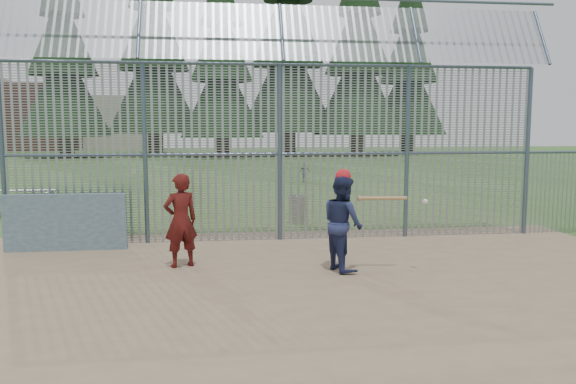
{
  "coord_description": "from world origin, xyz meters",
  "views": [
    {
      "loc": [
        -1.4,
        -9.2,
        2.63
      ],
      "look_at": [
        0.0,
        2.0,
        1.3
      ],
      "focal_mm": 35.0,
      "sensor_mm": 36.0,
      "label": 1
    }
  ],
  "objects": [
    {
      "name": "ground",
      "position": [
        0.0,
        0.0,
        0.0
      ],
      "size": [
        120.0,
        120.0,
        0.0
      ],
      "primitive_type": "plane",
      "color": "#2D511E",
      "rests_on": "ground"
    },
    {
      "name": "dirt_infield",
      "position": [
        0.0,
        -0.5,
        0.01
      ],
      "size": [
        14.0,
        10.0,
        0.02
      ],
      "primitive_type": "cube",
      "color": "#756047",
      "rests_on": "ground"
    },
    {
      "name": "dugout_wall",
      "position": [
        -4.6,
        2.9,
        0.62
      ],
      "size": [
        2.5,
        0.12,
        1.2
      ],
      "primitive_type": "cube",
      "color": "#38566B",
      "rests_on": "dirt_infield"
    },
    {
      "name": "batter",
      "position": [
        0.82,
        0.61,
        0.89
      ],
      "size": [
        0.87,
        1.0,
        1.73
      ],
      "primitive_type": "imported",
      "rotation": [
        0.0,
        0.0,
        1.87
      ],
      "color": "#21284E",
      "rests_on": "dirt_infield"
    },
    {
      "name": "onlooker",
      "position": [
        -2.1,
        1.21,
        0.89
      ],
      "size": [
        0.75,
        0.63,
        1.74
      ],
      "primitive_type": "imported",
      "rotation": [
        0.0,
        0.0,
        3.53
      ],
      "color": "maroon",
      "rests_on": "dirt_infield"
    },
    {
      "name": "bg_kid_seated",
      "position": [
        2.61,
        16.46,
        0.48
      ],
      "size": [
        0.58,
        0.55,
        0.97
      ],
      "primitive_type": "imported",
      "rotation": [
        0.0,
        0.0,
        2.43
      ],
      "color": "slate",
      "rests_on": "ground"
    },
    {
      "name": "batting_gear",
      "position": [
        0.97,
        0.57,
        1.65
      ],
      "size": [
        1.58,
        0.56,
        0.61
      ],
      "color": "red",
      "rests_on": "ground"
    },
    {
      "name": "trash_can",
      "position": [
        0.74,
        5.69,
        0.38
      ],
      "size": [
        0.56,
        0.56,
        0.82
      ],
      "color": "gray",
      "rests_on": "ground"
    },
    {
      "name": "backstop_fence",
      "position": [
        1.81,
        3.43,
        2.36
      ],
      "size": [
        20.09,
        0.81,
        5.3
      ],
      "color": "#47566B",
      "rests_on": "ground"
    },
    {
      "name": "conifer_row",
      "position": [
        1.93,
        41.51,
        10.83
      ],
      "size": [
        38.48,
        12.26,
        20.2
      ],
      "color": "#332319",
      "rests_on": "ground"
    },
    {
      "name": "distant_buildings",
      "position": [
        -23.18,
        56.49,
        3.6
      ],
      "size": [
        26.5,
        10.5,
        8.0
      ],
      "color": "brown",
      "rests_on": "ground"
    }
  ]
}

